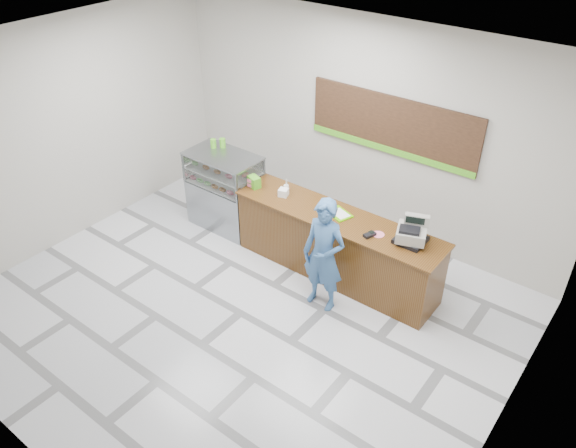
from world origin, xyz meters
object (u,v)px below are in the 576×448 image
Objects in this scene: customer at (324,255)px; cash_register at (412,233)px; serving_tray at (339,214)px; display_case at (225,190)px; sales_counter at (336,246)px.

cash_register is at bearing 38.45° from customer.
customer is (0.25, -0.74, -0.19)m from serving_tray.
display_case is at bearing 160.67° from cash_register.
serving_tray is (-1.13, -0.02, -0.13)m from cash_register.
display_case reaches higher than sales_counter.
serving_tray is 0.81m from customer.
customer is (-0.88, -0.77, -0.32)m from cash_register.
cash_register is 1.14m from serving_tray.
cash_register is at bearing 1.51° from display_case.
customer is (0.24, -0.68, 0.33)m from sales_counter.
serving_tray is at bearing 106.07° from customer.
sales_counter is at bearing 163.64° from cash_register.
sales_counter is 6.36× the size of cash_register.
customer is at bearing -159.71° from cash_register.
serving_tray is at bearing 160.35° from cash_register.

